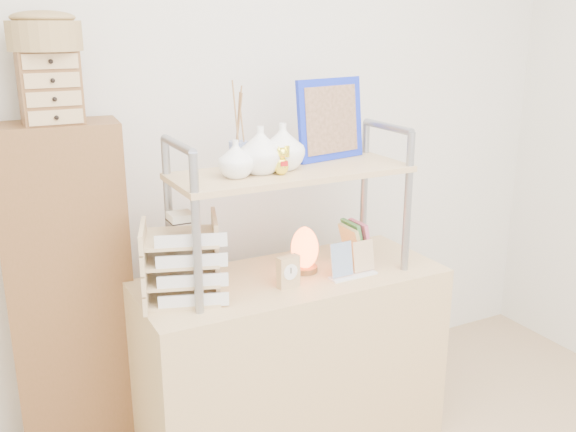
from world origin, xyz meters
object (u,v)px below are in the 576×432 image
cabinet (71,296)px  letter_tray (183,265)px  salt_lamp (304,249)px  desk (291,361)px

cabinet → letter_tray: size_ratio=4.19×
letter_tray → salt_lamp: 0.51m
desk → salt_lamp: salt_lamp is taller
cabinet → salt_lamp: 0.93m
desk → salt_lamp: (0.07, 0.01, 0.47)m
cabinet → salt_lamp: size_ratio=7.34×
letter_tray → desk: bearing=1.5°
letter_tray → salt_lamp: letter_tray is taller
desk → cabinet: size_ratio=0.89×
desk → cabinet: bearing=154.4°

